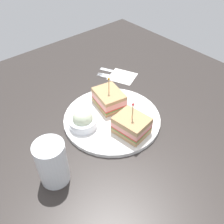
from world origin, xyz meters
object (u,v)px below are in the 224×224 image
(sandwich_half_back, at_px, (132,125))
(coleslaw_bowl, at_px, (83,120))
(plate, at_px, (112,119))
(knife, at_px, (115,72))
(sandwich_half_front, at_px, (109,99))
(fork, at_px, (110,77))
(drink_glass, at_px, (53,165))
(napkin, at_px, (122,76))

(sandwich_half_back, bearing_deg, coleslaw_bowl, -50.95)
(plate, distance_m, knife, 0.26)
(plate, height_order, sandwich_half_back, sandwich_half_back)
(plate, relative_size, sandwich_half_front, 2.69)
(sandwich_half_front, relative_size, sandwich_half_back, 1.02)
(sandwich_half_front, bearing_deg, fork, -131.79)
(sandwich_half_back, xyz_separation_m, fork, (-0.14, -0.26, -0.04))
(drink_glass, bearing_deg, knife, -148.44)
(plate, distance_m, napkin, 0.23)
(coleslaw_bowl, height_order, fork, coleslaw_bowl)
(drink_glass, distance_m, napkin, 0.46)
(plate, bearing_deg, sandwich_half_back, 90.96)
(coleslaw_bowl, relative_size, fork, 0.65)
(fork, bearing_deg, sandwich_half_back, 60.96)
(drink_glass, distance_m, fork, 0.44)
(sandwich_half_front, bearing_deg, knife, -136.59)
(plate, bearing_deg, napkin, -140.28)
(sandwich_half_front, relative_size, napkin, 1.15)
(sandwich_half_front, relative_size, knife, 0.83)
(knife, bearing_deg, napkin, 90.08)
(sandwich_half_back, bearing_deg, sandwich_half_front, -102.13)
(sandwich_half_back, relative_size, knife, 0.82)
(sandwich_half_front, height_order, fork, sandwich_half_front)
(sandwich_half_front, distance_m, fork, 0.18)
(napkin, distance_m, fork, 0.04)
(plate, bearing_deg, sandwich_half_front, -121.34)
(sandwich_half_back, xyz_separation_m, drink_glass, (0.23, -0.02, 0.01))
(fork, bearing_deg, plate, 50.75)
(sandwich_half_front, xyz_separation_m, coleslaw_bowl, (0.11, 0.02, -0.00))
(napkin, bearing_deg, plate, 39.72)
(plate, distance_m, coleslaw_bowl, 0.09)
(plate, distance_m, fork, 0.23)
(sandwich_half_front, xyz_separation_m, fork, (-0.11, -0.13, -0.04))
(knife, bearing_deg, sandwich_half_front, 43.41)
(plate, height_order, sandwich_half_front, sandwich_half_front)
(coleslaw_bowl, distance_m, fork, 0.27)
(plate, xyz_separation_m, sandwich_half_back, (-0.00, 0.08, 0.03))
(coleslaw_bowl, bearing_deg, knife, -148.19)
(sandwich_half_back, height_order, coleslaw_bowl, sandwich_half_back)
(sandwich_half_front, height_order, coleslaw_bowl, sandwich_half_front)
(sandwich_half_back, relative_size, drink_glass, 0.90)
(fork, bearing_deg, coleslaw_bowl, 33.32)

